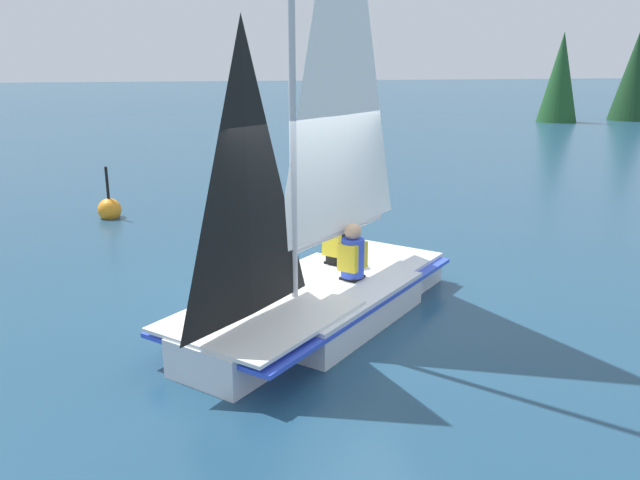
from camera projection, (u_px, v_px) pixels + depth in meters
ground_plane at (320, 318)px, 7.90m from camera, size 260.00×260.00×0.00m
sailboat_main at (322, 261)px, 7.72m from camera, size 4.40×3.99×5.95m
sailor_helm at (352, 264)px, 8.01m from camera, size 0.43×0.42×1.16m
sailor_crew at (336, 249)px, 8.66m from camera, size 0.43×0.42×1.16m
buoy_marker at (110, 209)px, 13.07m from camera, size 0.48×0.48×1.15m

